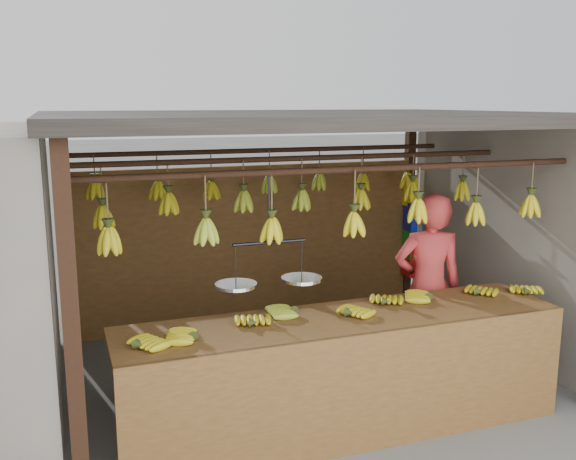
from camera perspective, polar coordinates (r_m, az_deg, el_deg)
name	(u,v)px	position (r m, az deg, el deg)	size (l,w,h in m)	color
ground	(299,371)	(6.17, 0.97, -12.44)	(80.00, 80.00, 0.00)	#5B5B57
stall	(287,159)	(5.98, -0.09, 6.37)	(4.30, 3.30, 2.40)	black
counter	(350,347)	(4.84, 5.55, -10.30)	(3.52, 0.78, 0.96)	brown
hanging_bananas	(301,200)	(5.72, 1.15, 2.65)	(3.59, 2.25, 0.39)	gold
balance_scale	(269,277)	(4.67, -1.67, -4.20)	(0.80, 0.30, 0.81)	black
vendor	(428,287)	(5.91, 12.34, -5.00)	(0.62, 0.41, 1.71)	#BF3333
bag_bundles	(409,229)	(7.87, 10.74, 0.11)	(0.08, 0.26, 1.20)	yellow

